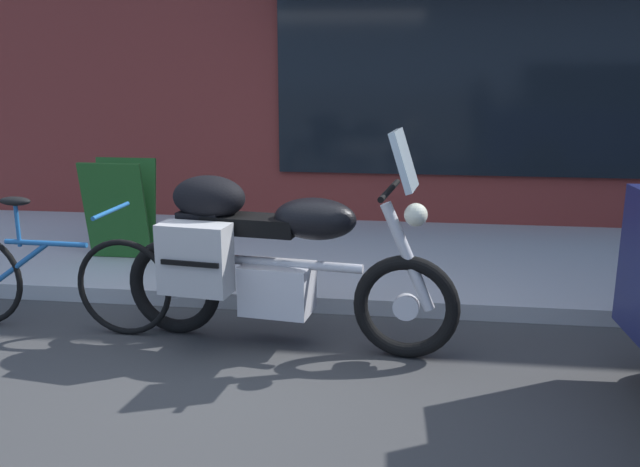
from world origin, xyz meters
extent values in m
plane|color=#383838|center=(0.00, 0.00, 0.00)|extent=(80.00, 80.00, 0.00)
torus|color=black|center=(1.08, 0.43, 0.33)|extent=(0.66, 0.17, 0.66)
cylinder|color=silver|center=(1.08, 0.43, 0.33)|extent=(0.17, 0.08, 0.16)
torus|color=black|center=(-0.46, 0.63, 0.33)|extent=(0.66, 0.17, 0.66)
cylinder|color=silver|center=(-0.46, 0.63, 0.33)|extent=(0.17, 0.08, 0.16)
cube|color=silver|center=(0.26, 0.54, 0.38)|extent=(0.47, 0.35, 0.32)
cylinder|color=silver|center=(0.31, 0.53, 0.55)|extent=(1.01, 0.19, 0.06)
ellipsoid|color=black|center=(0.51, 0.50, 0.85)|extent=(0.55, 0.34, 0.26)
cube|color=black|center=(0.09, 0.56, 0.79)|extent=(0.63, 0.31, 0.11)
cube|color=black|center=(-0.24, 0.60, 0.77)|extent=(0.31, 0.25, 0.18)
cylinder|color=silver|center=(1.08, 0.43, 0.65)|extent=(0.35, 0.11, 0.67)
cylinder|color=black|center=(0.96, 0.45, 1.05)|extent=(0.12, 0.62, 0.04)
cube|color=silver|center=(1.04, 0.44, 1.23)|extent=(0.19, 0.34, 0.35)
sphere|color=#EAEACC|center=(1.12, 0.43, 0.91)|extent=(0.14, 0.14, 0.14)
cube|color=#ACACAC|center=(-0.22, 0.36, 0.61)|extent=(0.46, 0.25, 0.44)
cube|color=black|center=(-0.22, 0.25, 0.61)|extent=(0.37, 0.06, 0.03)
ellipsoid|color=black|center=(-0.19, 0.59, 0.95)|extent=(0.52, 0.38, 0.28)
torus|color=black|center=(-0.78, 0.55, 0.33)|extent=(0.66, 0.07, 0.66)
cylinder|color=#1E5999|center=(-1.32, 0.58, 0.61)|extent=(0.59, 0.06, 0.04)
cylinder|color=#1E5999|center=(-1.53, 0.58, 0.45)|extent=(0.46, 0.06, 0.34)
cylinder|color=#1E5999|center=(-1.51, 0.58, 0.73)|extent=(0.03, 0.03, 0.30)
ellipsoid|color=black|center=(-1.51, 0.58, 0.89)|extent=(0.22, 0.11, 0.06)
cylinder|color=#1E5999|center=(-0.83, 0.55, 0.85)|extent=(0.05, 0.48, 0.03)
cube|color=#1E511E|center=(-1.42, 1.87, 0.55)|extent=(0.55, 0.18, 0.85)
cube|color=#1E511E|center=(-1.42, 2.09, 0.55)|extent=(0.55, 0.18, 0.85)
camera|label=1|loc=(1.06, -3.47, 1.76)|focal=37.61mm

